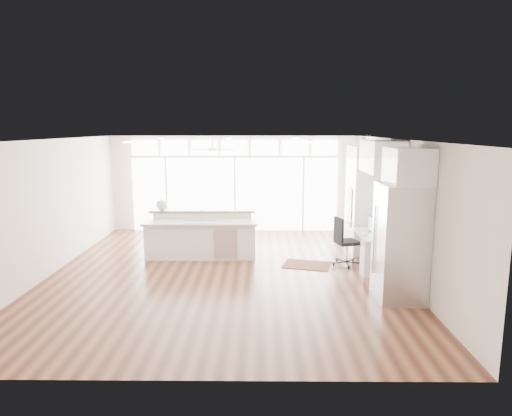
{
  "coord_description": "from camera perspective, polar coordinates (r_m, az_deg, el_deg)",
  "views": [
    {
      "loc": [
        0.73,
        -8.9,
        2.92
      ],
      "look_at": [
        0.63,
        0.6,
        1.25
      ],
      "focal_mm": 32.0,
      "sensor_mm": 36.0,
      "label": 1
    }
  ],
  "objects": [
    {
      "name": "kitchen_island",
      "position": [
        10.46,
        -6.89,
        -3.41
      ],
      "size": [
        2.58,
        1.0,
        1.02
      ],
      "primitive_type": "cube",
      "rotation": [
        0.0,
        0.0,
        0.01
      ],
      "color": "white",
      "rests_on": "floor"
    },
    {
      "name": "glass_wall",
      "position": [
        12.99,
        -2.66,
        1.7
      ],
      "size": [
        5.8,
        0.06,
        2.08
      ],
      "primitive_type": "cube",
      "color": "white",
      "rests_on": "wall_back"
    },
    {
      "name": "desk_nook",
      "position": [
        9.84,
        14.74,
        -5.31
      ],
      "size": [
        0.72,
        1.3,
        0.76
      ],
      "primitive_type": "cube",
      "color": "white",
      "rests_on": "floor"
    },
    {
      "name": "upper_cabinets",
      "position": [
        9.54,
        15.5,
        6.2
      ],
      "size": [
        0.64,
        1.3,
        0.64
      ],
      "primitive_type": "cube",
      "color": "white",
      "rests_on": "wall_right"
    },
    {
      "name": "transom_row",
      "position": [
        12.87,
        -2.7,
        7.57
      ],
      "size": [
        5.9,
        0.06,
        0.4
      ],
      "primitive_type": "cube",
      "color": "white",
      "rests_on": "wall_back"
    },
    {
      "name": "monitor",
      "position": [
        9.69,
        14.43,
        -2.04
      ],
      "size": [
        0.12,
        0.47,
        0.39
      ],
      "primitive_type": "cube",
      "rotation": [
        0.0,
        0.0,
        0.1
      ],
      "color": "black",
      "rests_on": "desk_nook"
    },
    {
      "name": "wall_back",
      "position": [
        13.01,
        -2.65,
        3.05
      ],
      "size": [
        7.0,
        0.04,
        2.7
      ],
      "primitive_type": "cube",
      "color": "silver",
      "rests_on": "floor"
    },
    {
      "name": "ceiling",
      "position": [
        8.93,
        -4.16,
        8.55
      ],
      "size": [
        7.0,
        8.0,
        0.02
      ],
      "primitive_type": "cube",
      "color": "white",
      "rests_on": "wall_back"
    },
    {
      "name": "oven_cabinet",
      "position": [
        11.1,
        13.27,
        1.07
      ],
      "size": [
        0.64,
        1.2,
        2.5
      ],
      "primitive_type": "cube",
      "color": "white",
      "rests_on": "floor"
    },
    {
      "name": "office_chair",
      "position": [
        9.97,
        11.34,
        -4.15
      ],
      "size": [
        0.66,
        0.63,
        1.04
      ],
      "primitive_type": "cube",
      "rotation": [
        0.0,
        0.0,
        0.28
      ],
      "color": "black",
      "rests_on": "floor"
    },
    {
      "name": "keyboard",
      "position": [
        9.69,
        13.4,
        -3.13
      ],
      "size": [
        0.16,
        0.32,
        0.02
      ],
      "primitive_type": "cube",
      "rotation": [
        0.0,
        0.0,
        -0.17
      ],
      "color": "silver",
      "rests_on": "desk_nook"
    },
    {
      "name": "wall_left",
      "position": [
        9.98,
        -24.52,
        0.02
      ],
      "size": [
        0.04,
        8.0,
        2.7
      ],
      "primitive_type": "cube",
      "color": "silver",
      "rests_on": "floor"
    },
    {
      "name": "recessed_lights",
      "position": [
        9.13,
        -4.05,
        8.45
      ],
      "size": [
        3.4,
        3.0,
        0.02
      ],
      "primitive_type": "cube",
      "color": "white",
      "rests_on": "ceiling"
    },
    {
      "name": "wall_front",
      "position": [
        5.2,
        -7.58,
        -7.71
      ],
      "size": [
        7.0,
        0.04,
        2.7
      ],
      "primitive_type": "cube",
      "color": "silver",
      "rests_on": "floor"
    },
    {
      "name": "fishbowl",
      "position": [
        10.87,
        -11.7,
        0.4
      ],
      "size": [
        0.28,
        0.28,
        0.26
      ],
      "primitive_type": "sphere",
      "rotation": [
        0.0,
        0.0,
        -0.09
      ],
      "color": "silver",
      "rests_on": "kitchen_island"
    },
    {
      "name": "ceiling_fan",
      "position": [
        11.77,
        -5.48,
        7.8
      ],
      "size": [
        1.16,
        1.16,
        0.32
      ],
      "primitive_type": "cube",
      "color": "white",
      "rests_on": "ceiling"
    },
    {
      "name": "wall_right",
      "position": [
        9.45,
        17.61,
        -0.05
      ],
      "size": [
        0.04,
        8.0,
        2.7
      ],
      "primitive_type": "cube",
      "color": "silver",
      "rests_on": "floor"
    },
    {
      "name": "desk_window",
      "position": [
        9.69,
        16.93,
        1.42
      ],
      "size": [
        0.04,
        0.85,
        0.85
      ],
      "primitive_type": "cube",
      "color": "white",
      "rests_on": "wall_right"
    },
    {
      "name": "framed_photos",
      "position": [
        10.31,
        15.94,
        1.12
      ],
      "size": [
        0.06,
        0.22,
        0.8
      ],
      "primitive_type": "cube",
      "color": "black",
      "rests_on": "wall_right"
    },
    {
      "name": "potted_plant",
      "position": [
        10.98,
        13.55,
        8.07
      ],
      "size": [
        0.25,
        0.27,
        0.21
      ],
      "primitive_type": "imported",
      "rotation": [
        0.0,
        0.0,
        -0.02
      ],
      "color": "#265825",
      "rests_on": "oven_cabinet"
    },
    {
      "name": "rug",
      "position": [
        9.97,
        6.37,
        -7.07
      ],
      "size": [
        1.14,
        0.94,
        0.01
      ],
      "primitive_type": "cube",
      "rotation": [
        0.0,
        0.0,
        -0.25
      ],
      "color": "#3A1D12",
      "rests_on": "floor"
    },
    {
      "name": "floor",
      "position": [
        9.4,
        -3.95,
        -8.21
      ],
      "size": [
        7.0,
        8.0,
        0.02
      ],
      "primitive_type": "cube",
      "color": "#462315",
      "rests_on": "ground"
    },
    {
      "name": "refrigerator",
      "position": [
        8.15,
        17.6,
        -4.13
      ],
      "size": [
        0.76,
        0.9,
        2.0
      ],
      "primitive_type": "cube",
      "color": "silver",
      "rests_on": "floor"
    },
    {
      "name": "fridge_cabinet",
      "position": [
        7.96,
        18.51,
        5.0
      ],
      "size": [
        0.64,
        0.9,
        0.6
      ],
      "primitive_type": "cube",
      "color": "white",
      "rests_on": "wall_right"
    }
  ]
}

